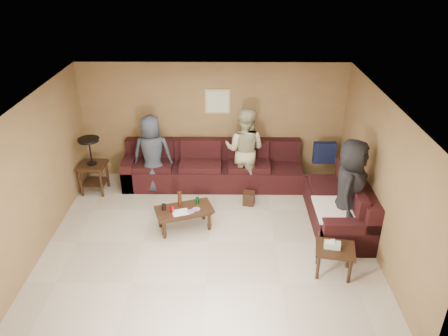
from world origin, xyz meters
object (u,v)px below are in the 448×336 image
Objects in this scene: person_left at (152,154)px; coffee_table at (184,211)px; end_table_left at (92,164)px; side_table_right at (334,251)px; waste_bin at (249,198)px; person_right at (349,189)px; sectional_sofa at (253,183)px; person_middle at (245,150)px.

coffee_table is at bearing 115.76° from person_left.
end_table_left is 5.02m from side_table_right.
end_table_left reaches higher than side_table_right.
coffee_table reaches higher than waste_bin.
coffee_table is at bearing 110.86° from person_right.
coffee_table is 0.68× the size of person_left.
end_table_left is at bearing 96.77° from person_right.
person_right is (1.63, -0.96, 0.77)m from waste_bin.
person_left is (-0.75, 1.41, 0.45)m from coffee_table.
end_table_left reaches higher than sectional_sofa.
end_table_left is at bearing 176.29° from sectional_sofa.
person_right is at bearing -2.61° from coffee_table.
sectional_sofa is 2.66× the size of person_middle.
person_right is (3.57, -1.54, 0.09)m from person_left.
end_table_left is 3.09m from person_middle.
side_table_right is 0.41× the size of person_left.
side_table_right is at bearing 133.90° from person_middle.
coffee_table is 4.28× the size of waste_bin.
person_middle is (-0.08, 0.67, 0.74)m from waste_bin.
person_right is at bearing 68.27° from side_table_right.
end_table_left is (-1.96, 1.31, 0.26)m from coffee_table.
person_right reaches higher than end_table_left.
side_table_right is at bearing -63.61° from sectional_sofa.
end_table_left is 5.00m from person_right.
person_right reaches higher than person_left.
coffee_table is 1.47m from waste_bin.
waste_bin is at bearing 161.23° from person_left.
side_table_right reaches higher than waste_bin.
person_middle is 0.97× the size of person_right.
sectional_sofa is 2.88× the size of person_left.
sectional_sofa is at bearing 75.18° from person_right.
side_table_right is 0.38× the size of person_middle.
person_right is at bearing 154.53° from person_left.
sectional_sofa reaches higher than coffee_table.
sectional_sofa is at bearing 129.84° from person_middle.
sectional_sofa is 18.12× the size of waste_bin.
sectional_sofa reaches higher than side_table_right.
end_table_left is at bearing 171.42° from waste_bin.
person_middle is at bearing 3.55° from end_table_left.
waste_bin is at bearing -106.72° from sectional_sofa.
coffee_table is (-1.27, -1.10, 0.03)m from sectional_sofa.
person_left is (-3.15, 2.59, 0.39)m from side_table_right.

